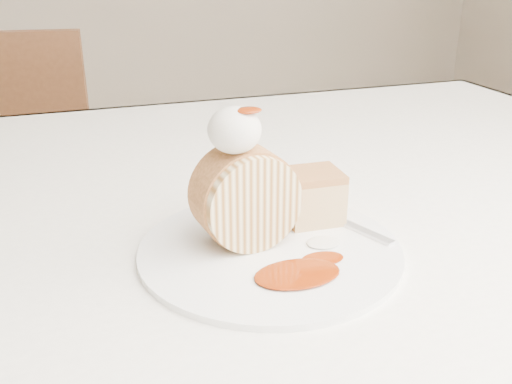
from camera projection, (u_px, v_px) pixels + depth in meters
name	position (u px, v px, depth m)	size (l,w,h in m)	color
table	(193.00, 272.00, 0.66)	(1.40, 0.90, 0.75)	white
chair_far	(18.00, 175.00, 1.44)	(0.45, 0.45, 0.85)	brown
plate	(270.00, 250.00, 0.52)	(0.24, 0.24, 0.01)	white
roulade_slice	(246.00, 198.00, 0.51)	(0.09, 0.09, 0.05)	beige
cake_chunk	(313.00, 199.00, 0.56)	(0.05, 0.05, 0.04)	#BE7C48
whipped_cream	(234.00, 130.00, 0.48)	(0.05, 0.05, 0.04)	silver
caramel_drizzle	(248.00, 104.00, 0.47)	(0.02, 0.02, 0.01)	maroon
caramel_pool	(297.00, 274.00, 0.47)	(0.07, 0.05, 0.00)	maroon
fork	(350.00, 225.00, 0.56)	(0.02, 0.14, 0.00)	silver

